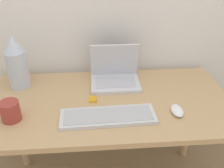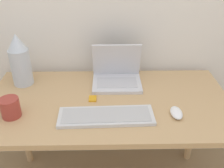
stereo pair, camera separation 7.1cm
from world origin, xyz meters
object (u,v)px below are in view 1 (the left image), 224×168
mouse (177,110)px  mug (10,111)px  laptop (115,75)px  mp3_player (93,99)px  vase (16,63)px  keyboard (108,116)px

mouse → mug: mug is taller
laptop → mp3_player: bearing=-126.7°
laptop → vase: 0.58m
laptop → mouse: size_ratio=2.69×
mp3_player → mug: bearing=-160.2°
laptop → mouse: 0.45m
laptop → mp3_player: laptop is taller
keyboard → vase: 0.64m
mouse → mp3_player: bearing=160.3°
mp3_player → vase: bearing=156.3°
mouse → vase: 0.94m
mug → keyboard: bearing=-2.9°
laptop → vase: bearing=180.0°
laptop → mp3_player: (-0.14, -0.19, -0.05)m
laptop → mouse: bearing=-49.7°
keyboard → mp3_player: size_ratio=8.69×
keyboard → mug: mug is taller
keyboard → vase: bearing=144.7°
mouse → vase: vase is taller
vase → laptop: bearing=-0.0°
vase → mp3_player: bearing=-23.7°
mp3_player → mug: size_ratio=0.55×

